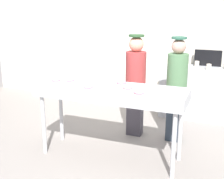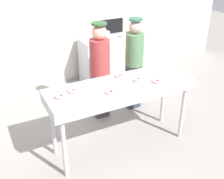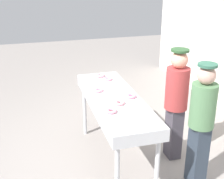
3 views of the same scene
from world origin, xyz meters
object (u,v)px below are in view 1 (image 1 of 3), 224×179
(strawberry_donut_0, at_px, (88,86))
(worker_baker, at_px, (136,80))
(paper_cup_1, at_px, (197,64))
(strawberry_donut_4, at_px, (128,87))
(prep_counter, at_px, (204,93))
(strawberry_donut_1, at_px, (121,82))
(menu_display, at_px, (208,58))
(paper_cup_3, at_px, (209,67))
(strawberry_donut_5, at_px, (56,79))
(strawberry_donut_3, at_px, (70,79))
(worker_assistant, at_px, (177,85))
(fryer_conveyor, at_px, (110,93))
(strawberry_donut_2, at_px, (139,92))

(strawberry_donut_0, distance_m, worker_baker, 1.09)
(paper_cup_1, bearing_deg, strawberry_donut_4, -106.00)
(prep_counter, bearing_deg, strawberry_donut_0, -120.04)
(strawberry_donut_1, xyz_separation_m, menu_display, (0.97, 2.13, 0.06))
(strawberry_donut_1, relative_size, paper_cup_3, 1.29)
(strawberry_donut_5, bearing_deg, strawberry_donut_0, -16.59)
(strawberry_donut_3, height_order, prep_counter, strawberry_donut_3)
(strawberry_donut_3, xyz_separation_m, paper_cup_1, (1.53, 2.10, -0.04))
(strawberry_donut_0, distance_m, worker_assistant, 1.44)
(strawberry_donut_0, relative_size, prep_counter, 0.09)
(strawberry_donut_0, bearing_deg, paper_cup_3, 57.41)
(fryer_conveyor, relative_size, strawberry_donut_5, 15.14)
(worker_assistant, distance_m, paper_cup_3, 1.15)
(strawberry_donut_1, xyz_separation_m, worker_assistant, (0.65, 0.67, -0.14))
(worker_assistant, relative_size, paper_cup_1, 15.58)
(strawberry_donut_2, relative_size, menu_display, 0.27)
(paper_cup_3, bearing_deg, strawberry_donut_0, -122.59)
(strawberry_donut_3, bearing_deg, strawberry_donut_5, -159.60)
(strawberry_donut_0, distance_m, prep_counter, 2.66)
(strawberry_donut_4, height_order, prep_counter, strawberry_donut_4)
(prep_counter, bearing_deg, strawberry_donut_4, -111.07)
(strawberry_donut_4, bearing_deg, strawberry_donut_5, 178.86)
(strawberry_donut_1, distance_m, paper_cup_3, 2.03)
(fryer_conveyor, bearing_deg, strawberry_donut_1, 68.33)
(strawberry_donut_4, distance_m, strawberry_donut_5, 1.09)
(strawberry_donut_0, distance_m, strawberry_donut_2, 0.70)
(menu_display, bearing_deg, worker_baker, -123.37)
(menu_display, bearing_deg, paper_cup_3, -82.02)
(worker_assistant, xyz_separation_m, paper_cup_1, (0.14, 1.31, 0.10))
(strawberry_donut_5, xyz_separation_m, paper_cup_3, (1.95, 1.94, -0.04))
(fryer_conveyor, distance_m, prep_counter, 2.39)
(paper_cup_1, distance_m, menu_display, 0.25)
(paper_cup_1, bearing_deg, strawberry_donut_2, -100.24)
(strawberry_donut_2, bearing_deg, paper_cup_1, 79.76)
(fryer_conveyor, bearing_deg, strawberry_donut_4, -1.88)
(strawberry_donut_3, height_order, menu_display, menu_display)
(strawberry_donut_0, distance_m, strawberry_donut_4, 0.52)
(strawberry_donut_2, relative_size, prep_counter, 0.09)
(paper_cup_1, bearing_deg, menu_display, 39.99)
(fryer_conveyor, relative_size, strawberry_donut_1, 15.14)
(paper_cup_3, bearing_deg, strawberry_donut_3, -133.23)
(prep_counter, xyz_separation_m, paper_cup_1, (-0.18, 0.09, 0.53))
(worker_baker, height_order, prep_counter, worker_baker)
(worker_assistant, bearing_deg, paper_cup_1, -89.25)
(strawberry_donut_1, bearing_deg, fryer_conveyor, -111.67)
(strawberry_donut_5, height_order, menu_display, menu_display)
(paper_cup_3, height_order, menu_display, menu_display)
(worker_baker, height_order, worker_assistant, worker_baker)
(strawberry_donut_2, height_order, worker_assistant, worker_assistant)
(strawberry_donut_4, relative_size, paper_cup_1, 1.29)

